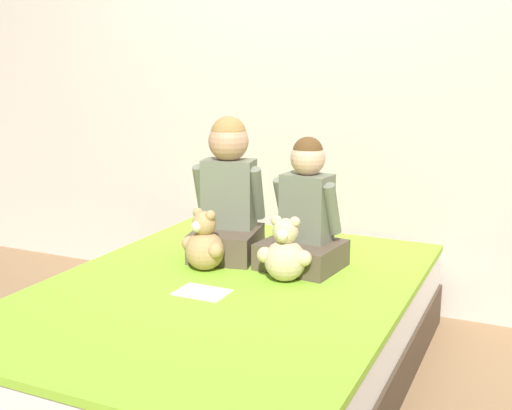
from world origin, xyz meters
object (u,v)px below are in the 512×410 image
Objects in this scene: child_on_right at (305,216)px; sign_card at (202,292)px; bed at (226,332)px; child_on_left at (228,195)px; teddy_bear_held_by_left_child at (204,244)px; teddy_bear_held_by_right_child at (285,254)px.

child_on_right reaches higher than sign_card.
bed is 0.62m from child_on_right.
bed is 0.25m from sign_card.
child_on_left reaches higher than child_on_right.
bed is 0.66m from child_on_left.
child_on_right is 0.47m from teddy_bear_held_by_left_child.
sign_card is at bearing -109.47° from bed.
child_on_right reaches higher than teddy_bear_held_by_left_child.
bed is 3.01× the size of child_on_left.
child_on_left is 0.30m from teddy_bear_held_by_left_child.
child_on_left reaches higher than sign_card.
teddy_bear_held_by_left_child is 0.38m from teddy_bear_held_by_right_child.
child_on_right is at bearing 63.50° from sign_card.
teddy_bear_held_by_left_child reaches higher than sign_card.
bed is 0.40m from teddy_bear_held_by_left_child.
child_on_right is 2.11× the size of teddy_bear_held_by_left_child.
child_on_left is 2.35× the size of teddy_bear_held_by_right_child.
sign_card is at bearing -84.95° from child_on_left.
child_on_right is (0.39, -0.01, -0.06)m from child_on_left.
teddy_bear_held_by_right_child is at bearing 48.37° from sign_card.
child_on_right is 2.08× the size of teddy_bear_held_by_right_child.
child_on_left reaches higher than teddy_bear_held_by_left_child.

